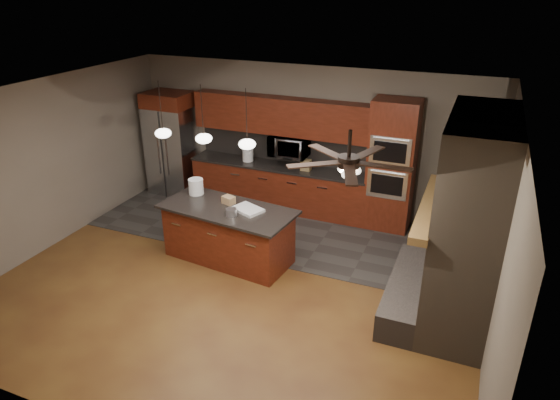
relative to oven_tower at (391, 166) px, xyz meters
The scene contains 22 objects.
ground 3.40m from the oven_tower, 122.27° to the right, with size 7.00×7.00×0.00m, color brown.
ceiling 3.57m from the oven_tower, 122.27° to the right, with size 7.00×6.00×0.02m, color white.
back_wall 1.74m from the oven_tower, 169.75° to the left, with size 7.00×0.02×2.80m, color #72675B.
right_wall 3.25m from the oven_tower, 56.24° to the right, with size 0.02×6.00×2.80m, color #72675B.
left_wall 5.86m from the oven_tower, 152.62° to the right, with size 0.02×6.00×2.80m, color #72675B.
slate_tile_patch 2.26m from the oven_tower, 152.30° to the right, with size 7.00×2.40×0.01m, color #383532.
fireplace_column 2.66m from the oven_tower, 59.73° to the right, with size 1.30×2.10×2.80m.
back_cabinetry 2.20m from the oven_tower, behind, with size 3.59×0.64×2.20m.
oven_tower is the anchor object (origin of this frame).
microwave 1.98m from the oven_tower, behind, with size 0.73×0.41×0.50m, color silver.
refrigerator 4.56m from the oven_tower, behind, with size 0.92×0.75×2.14m.
kitchen_island 3.14m from the oven_tower, 134.82° to the right, with size 2.26×1.22×0.92m.
white_bucket 3.44m from the oven_tower, 147.27° to the right, with size 0.25×0.25×0.27m, color white.
paint_can 3.09m from the oven_tower, 129.52° to the right, with size 0.17×0.17×0.11m, color silver.
paint_tray 2.80m from the oven_tower, 130.31° to the right, with size 0.46×0.32×0.05m, color silver.
cardboard_box 2.99m from the oven_tower, 137.90° to the right, with size 0.19×0.14×0.12m, color #9E7A52.
counter_bucket 2.84m from the oven_tower, behind, with size 0.21×0.21×0.24m, color white.
counter_box 1.60m from the oven_tower, behind, with size 0.19×0.14×0.21m, color olive.
pendant_left 3.97m from the oven_tower, 149.26° to the right, with size 0.26×0.26×0.92m.
pendant_center 3.37m from the oven_tower, 142.53° to the right, with size 0.26×0.26×0.92m.
pendant_right 2.83m from the oven_tower, 132.87° to the right, with size 0.26×0.26×0.92m.
ceiling_fan 3.72m from the oven_tower, 88.36° to the right, with size 1.27×1.33×0.41m.
Camera 1 is at (3.04, -5.74, 4.26)m, focal length 32.00 mm.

